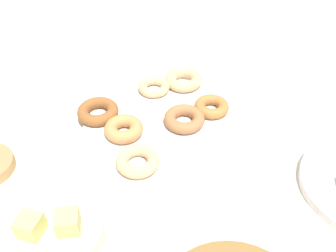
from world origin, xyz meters
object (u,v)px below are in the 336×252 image
(donut_1, at_px, (154,87))
(donut_3, at_px, (184,119))
(donut_4, at_px, (212,107))
(donut_plate, at_px, (169,130))
(donut_2, at_px, (98,111))
(melon_chunk_left, at_px, (68,222))
(melon_chunk_right, at_px, (30,226))
(donut_5, at_px, (124,129))
(fruit_bowl, at_px, (55,235))
(donut_6, at_px, (184,80))
(donut_0, at_px, (138,161))

(donut_1, height_order, donut_3, donut_3)
(donut_4, bearing_deg, donut_plate, 36.14)
(donut_2, xyz_separation_m, melon_chunk_left, (-0.03, 0.32, 0.04))
(donut_3, distance_m, donut_4, 0.08)
(donut_4, height_order, melon_chunk_left, melon_chunk_left)
(melon_chunk_right, bearing_deg, donut_3, -124.51)
(donut_5, height_order, fruit_bowl, fruit_bowl)
(donut_2, height_order, donut_4, donut_2)
(donut_2, bearing_deg, donut_1, -136.21)
(donut_3, height_order, donut_5, donut_5)
(donut_4, relative_size, donut_6, 0.84)
(donut_plate, height_order, melon_chunk_right, melon_chunk_right)
(donut_2, xyz_separation_m, melon_chunk_right, (0.02, 0.33, 0.04))
(fruit_bowl, distance_m, melon_chunk_right, 0.05)
(donut_3, bearing_deg, donut_6, -85.76)
(fruit_bowl, distance_m, melon_chunk_left, 0.05)
(donut_0, height_order, donut_2, donut_2)
(donut_4, xyz_separation_m, donut_6, (0.07, -0.10, 0.00))
(donut_5, bearing_deg, donut_plate, -162.14)
(donut_plate, xyz_separation_m, donut_1, (0.05, -0.13, 0.02))
(donut_5, height_order, donut_6, same)
(donut_5, bearing_deg, melon_chunk_left, 82.10)
(donut_3, height_order, fruit_bowl, fruit_bowl)
(donut_1, xyz_separation_m, donut_6, (-0.07, -0.04, 0.00))
(melon_chunk_left, bearing_deg, donut_1, -100.78)
(donut_3, xyz_separation_m, melon_chunk_right, (0.22, 0.32, 0.04))
(donut_3, height_order, donut_4, donut_3)
(donut_3, relative_size, donut_6, 0.96)
(donut_plate, bearing_deg, donut_0, 66.87)
(fruit_bowl, relative_size, melon_chunk_right, 4.47)
(donut_3, xyz_separation_m, fruit_bowl, (0.19, 0.31, -0.00))
(donut_5, relative_size, donut_6, 0.88)
(donut_4, xyz_separation_m, melon_chunk_left, (0.23, 0.36, 0.04))
(donut_plate, distance_m, donut_2, 0.17)
(donut_0, bearing_deg, donut_3, -121.42)
(donut_2, xyz_separation_m, fruit_bowl, (-0.01, 0.32, -0.00))
(fruit_bowl, bearing_deg, donut_4, -125.09)
(donut_plate, bearing_deg, donut_4, -143.86)
(donut_6, distance_m, melon_chunk_left, 0.49)
(donut_4, bearing_deg, donut_0, 52.54)
(donut_2, height_order, donut_3, same)
(donut_3, xyz_separation_m, donut_4, (-0.06, -0.05, -0.00))
(donut_plate, relative_size, melon_chunk_right, 10.76)
(donut_plate, height_order, donut_1, donut_1)
(donut_1, height_order, donut_5, donut_5)
(donut_5, bearing_deg, donut_2, -37.96)
(donut_3, distance_m, fruit_bowl, 0.36)
(donut_4, relative_size, melon_chunk_right, 2.23)
(donut_plate, xyz_separation_m, donut_0, (0.05, 0.12, 0.02))
(donut_plate, xyz_separation_m, donut_6, (-0.02, -0.17, 0.02))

